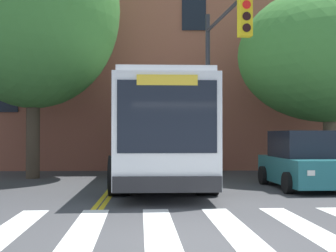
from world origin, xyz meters
TOP-DOWN VIEW (x-y plane):
  - ground_plane at (0.00, 0.00)m, footprint 120.00×120.00m
  - crosswalk at (0.62, 1.10)m, footprint 10.94×4.32m
  - lane_line_yellow_inner at (-2.08, 15.10)m, footprint 0.12×36.00m
  - lane_line_yellow_outer at (-1.92, 15.10)m, footprint 0.12×36.00m
  - city_bus at (-0.56, 8.96)m, footprint 3.06×11.68m
  - car_teal_far_lane at (3.77, 6.94)m, footprint 2.07×4.01m
  - car_tan_behind_bus at (-1.18, 17.06)m, footprint 2.68×5.02m
  - traffic_light_overhead at (1.34, 7.31)m, footprint 0.75×4.47m
  - street_tree_curbside_large at (5.83, 10.13)m, footprint 7.95×7.81m
  - street_tree_curbside_small at (-5.29, 10.47)m, footprint 8.94×8.87m
  - building_facade at (-3.17, 17.18)m, footprint 31.82×6.54m

SIDE VIEW (x-z plane):
  - ground_plane at x=0.00m, z-range 0.00..0.00m
  - lane_line_yellow_inner at x=-2.08m, z-range 0.00..0.01m
  - lane_line_yellow_outer at x=-1.92m, z-range 0.00..0.01m
  - crosswalk at x=0.62m, z-range 0.00..0.01m
  - car_teal_far_lane at x=3.77m, z-range -0.07..1.68m
  - car_tan_behind_bus at x=-1.18m, z-range -0.06..2.26m
  - city_bus at x=-0.56m, z-range 0.13..3.37m
  - traffic_light_overhead at x=1.34m, z-range 1.00..6.85m
  - street_tree_curbside_large at x=5.83m, z-range 1.04..8.23m
  - street_tree_curbside_small at x=-5.29m, z-range 1.30..11.35m
  - building_facade at x=-3.17m, z-range 0.01..13.40m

